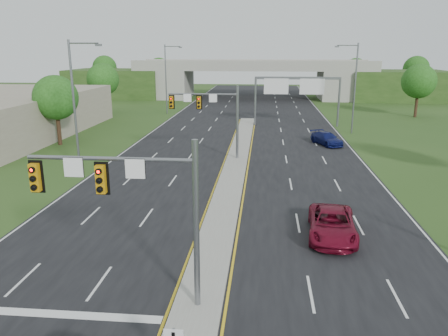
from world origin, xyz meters
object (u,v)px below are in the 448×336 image
Objects in this scene: signal_mast_near at (137,197)px; car_far_a at (332,224)px; signal_mast_far at (213,110)px; sign_gantry at (296,88)px; car_far_b at (327,139)px; overpass at (254,82)px.

signal_mast_near is 12.24m from car_far_a.
car_far_a is (8.69, -17.34, -3.94)m from signal_mast_far.
car_far_b is at bearing -77.43° from sign_gantry.
signal_mast_far is at bearing -92.35° from overpass.
signal_mast_near is 1.27× the size of car_far_a.
signal_mast_far is at bearing -170.31° from car_far_b.
signal_mast_far is 0.60× the size of sign_gantry.
signal_mast_near is 45.88m from sign_gantry.
car_far_b is at bearing -78.75° from overpass.
sign_gantry is 35.75m from overpass.
car_far_a is (8.69, 7.66, -3.94)m from signal_mast_near.
signal_mast_far is at bearing -114.11° from sign_gantry.
signal_mast_near is 1.49× the size of car_far_b.
overpass reaches higher than signal_mast_near.
signal_mast_near is 0.60× the size of sign_gantry.
car_far_b is (9.42, -47.36, -2.85)m from overpass.
car_far_a is at bearing -84.93° from overpass.
car_far_a is 1.17× the size of car_far_b.
sign_gantry reaches higher than car_far_a.
sign_gantry is 13.38m from car_far_b.
sign_gantry is at bearing 65.89° from signal_mast_far.
sign_gantry is at bearing 94.52° from car_far_a.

